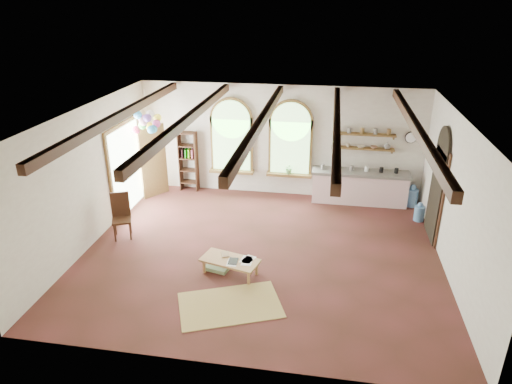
% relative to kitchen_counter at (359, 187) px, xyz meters
% --- Properties ---
extents(floor, '(8.00, 8.00, 0.00)m').
position_rel_kitchen_counter_xyz_m(floor, '(-2.30, -3.20, -0.48)').
color(floor, '#5A2725').
rests_on(floor, ground).
extents(ceiling_beams, '(6.20, 6.80, 0.18)m').
position_rel_kitchen_counter_xyz_m(ceiling_beams, '(-2.30, -3.20, 2.62)').
color(ceiling_beams, '#3A2312').
rests_on(ceiling_beams, ceiling).
extents(window_left, '(1.30, 0.28, 2.20)m').
position_rel_kitchen_counter_xyz_m(window_left, '(-3.70, 0.23, 1.16)').
color(window_left, brown).
rests_on(window_left, floor).
extents(window_right, '(1.30, 0.28, 2.20)m').
position_rel_kitchen_counter_xyz_m(window_right, '(-2.00, 0.23, 1.16)').
color(window_right, brown).
rests_on(window_right, floor).
extents(left_doorway, '(0.10, 1.90, 2.50)m').
position_rel_kitchen_counter_xyz_m(left_doorway, '(-6.25, -1.40, 0.67)').
color(left_doorway, brown).
rests_on(left_doorway, floor).
extents(right_doorway, '(0.10, 1.30, 2.40)m').
position_rel_kitchen_counter_xyz_m(right_doorway, '(1.65, -1.70, 0.62)').
color(right_doorway, black).
rests_on(right_doorway, floor).
extents(kitchen_counter, '(2.68, 0.62, 0.94)m').
position_rel_kitchen_counter_xyz_m(kitchen_counter, '(0.00, 0.00, 0.00)').
color(kitchen_counter, beige).
rests_on(kitchen_counter, floor).
extents(wall_shelf_lower, '(1.70, 0.24, 0.04)m').
position_rel_kitchen_counter_xyz_m(wall_shelf_lower, '(0.00, 0.18, 1.07)').
color(wall_shelf_lower, brown).
rests_on(wall_shelf_lower, wall_back).
extents(wall_shelf_upper, '(1.70, 0.24, 0.04)m').
position_rel_kitchen_counter_xyz_m(wall_shelf_upper, '(0.00, 0.18, 1.47)').
color(wall_shelf_upper, brown).
rests_on(wall_shelf_upper, wall_back).
extents(wall_clock, '(0.32, 0.04, 0.32)m').
position_rel_kitchen_counter_xyz_m(wall_clock, '(1.25, 0.25, 1.42)').
color(wall_clock, black).
rests_on(wall_clock, wall_back).
extents(bookshelf, '(0.53, 0.32, 1.80)m').
position_rel_kitchen_counter_xyz_m(bookshelf, '(-5.00, 0.12, 0.42)').
color(bookshelf, '#3A2312').
rests_on(bookshelf, floor).
extents(coffee_table, '(1.31, 0.85, 0.35)m').
position_rel_kitchen_counter_xyz_m(coffee_table, '(-2.81, -4.14, -0.17)').
color(coffee_table, '#B07350').
rests_on(coffee_table, floor).
extents(side_chair, '(0.58, 0.58, 1.11)m').
position_rel_kitchen_counter_xyz_m(side_chair, '(-5.73, -2.99, -0.16)').
color(side_chair, '#3A2312').
rests_on(side_chair, floor).
extents(floor_mat, '(2.20, 1.80, 0.02)m').
position_rel_kitchen_counter_xyz_m(floor_mat, '(-2.58, -5.20, -0.47)').
color(floor_mat, tan).
rests_on(floor_mat, floor).
extents(floor_cushion, '(0.60, 0.60, 0.09)m').
position_rel_kitchen_counter_xyz_m(floor_cushion, '(-3.10, -3.94, -0.43)').
color(floor_cushion, '#809E6D').
rests_on(floor_cushion, floor).
extents(water_jug_a, '(0.33, 0.33, 0.64)m').
position_rel_kitchen_counter_xyz_m(water_jug_a, '(1.45, 0.00, -0.20)').
color(water_jug_a, '#5281B1').
rests_on(water_jug_a, floor).
extents(water_jug_b, '(0.27, 0.27, 0.52)m').
position_rel_kitchen_counter_xyz_m(water_jug_b, '(1.52, -0.90, -0.25)').
color(water_jug_b, '#5281B1').
rests_on(water_jug_b, floor).
extents(balloon_cluster, '(0.69, 0.72, 1.14)m').
position_rel_kitchen_counter_xyz_m(balloon_cluster, '(-5.71, -0.98, 1.86)').
color(balloon_cluster, silver).
rests_on(balloon_cluster, floor).
extents(table_book, '(0.24, 0.28, 0.02)m').
position_rel_kitchen_counter_xyz_m(table_book, '(-3.03, -4.00, -0.12)').
color(table_book, olive).
rests_on(table_book, coffee_table).
extents(tablet, '(0.20, 0.28, 0.01)m').
position_rel_kitchen_counter_xyz_m(tablet, '(-2.73, -4.20, -0.12)').
color(tablet, black).
rests_on(tablet, coffee_table).
extents(potted_plant_left, '(0.27, 0.23, 0.30)m').
position_rel_kitchen_counter_xyz_m(potted_plant_left, '(-3.70, 0.12, 0.37)').
color(potted_plant_left, '#598C4C').
rests_on(potted_plant_left, window_left).
extents(potted_plant_right, '(0.27, 0.23, 0.30)m').
position_rel_kitchen_counter_xyz_m(potted_plant_right, '(-2.00, 0.12, 0.37)').
color(potted_plant_right, '#598C4C').
rests_on(potted_plant_right, window_right).
extents(shelf_cup_a, '(0.12, 0.10, 0.10)m').
position_rel_kitchen_counter_xyz_m(shelf_cup_a, '(-0.75, 0.18, 1.14)').
color(shelf_cup_a, white).
rests_on(shelf_cup_a, wall_shelf_lower).
extents(shelf_cup_b, '(0.10, 0.10, 0.09)m').
position_rel_kitchen_counter_xyz_m(shelf_cup_b, '(-0.40, 0.18, 1.14)').
color(shelf_cup_b, beige).
rests_on(shelf_cup_b, wall_shelf_lower).
extents(shelf_bowl_a, '(0.22, 0.22, 0.05)m').
position_rel_kitchen_counter_xyz_m(shelf_bowl_a, '(-0.05, 0.18, 1.12)').
color(shelf_bowl_a, beige).
rests_on(shelf_bowl_a, wall_shelf_lower).
extents(shelf_bowl_b, '(0.20, 0.20, 0.06)m').
position_rel_kitchen_counter_xyz_m(shelf_bowl_b, '(0.30, 0.18, 1.12)').
color(shelf_bowl_b, '#8C664C').
rests_on(shelf_bowl_b, wall_shelf_lower).
extents(shelf_vase, '(0.18, 0.18, 0.19)m').
position_rel_kitchen_counter_xyz_m(shelf_vase, '(0.65, 0.18, 1.19)').
color(shelf_vase, slate).
rests_on(shelf_vase, wall_shelf_lower).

